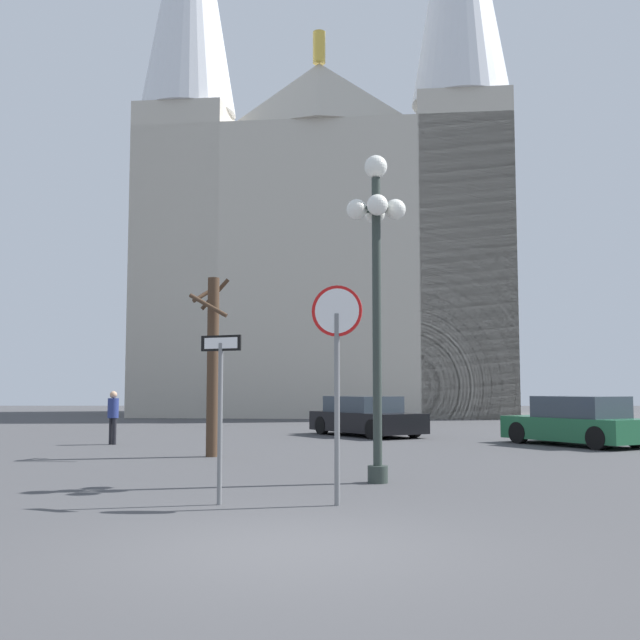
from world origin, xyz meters
The scene contains 9 objects.
ground_plane centered at (0.00, 0.00, 0.00)m, with size 120.00×120.00×0.00m, color #424244.
cathedral centered at (0.41, 37.37, 11.31)m, with size 22.16×14.89×35.48m.
stop_sign centered at (0.55, 2.93, 2.21)m, with size 0.74×0.21×3.18m.
one_way_arrow_sign centered at (-1.15, 2.98, 1.54)m, with size 0.63×0.31×2.45m.
street_lamp centered at (1.30, 5.52, 4.00)m, with size 1.08×1.08×5.92m.
bare_tree centered at (-2.40, 10.56, 2.32)m, with size 0.98×1.12×4.42m.
parked_car_near_green centered at (7.63, 14.15, 0.66)m, with size 3.75×4.48×1.42m.
parked_car_far_black centered at (1.74, 18.48, 0.65)m, with size 4.02×4.78×1.36m.
pedestrian_walking centered at (-5.90, 14.44, 0.94)m, with size 0.32×0.32×1.56m.
Camera 1 is at (0.40, -8.21, 1.70)m, focal length 43.01 mm.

